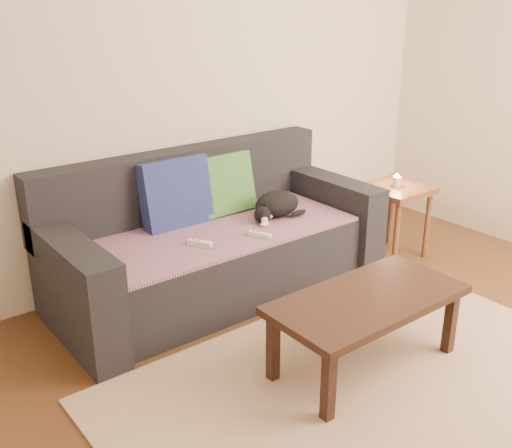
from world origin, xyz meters
name	(u,v)px	position (x,y,z in m)	size (l,w,h in m)	color
ground	(406,410)	(0.00, 0.00, 0.00)	(4.50, 4.50, 0.00)	brown
back_wall	(172,79)	(0.00, 2.00, 1.30)	(4.50, 0.04, 2.60)	beige
sofa	(214,244)	(0.00, 1.57, 0.31)	(2.10, 0.94, 0.87)	#232328
throw_blanket	(222,231)	(0.00, 1.48, 0.43)	(1.66, 0.74, 0.02)	#46284B
cushion_navy	(176,195)	(-0.16, 1.74, 0.63)	(0.45, 0.11, 0.45)	#121450
cushion_green	(226,184)	(0.22, 1.74, 0.63)	(0.39, 0.10, 0.39)	#0C4D45
cat	(276,205)	(0.42, 1.46, 0.52)	(0.41, 0.32, 0.16)	black
wii_remote_a	(200,243)	(-0.25, 1.35, 0.46)	(0.15, 0.04, 0.03)	white
wii_remote_b	(259,235)	(0.11, 1.24, 0.46)	(0.15, 0.04, 0.03)	white
side_table	(395,199)	(1.32, 1.21, 0.44)	(0.43, 0.43, 0.53)	brown
candle	(397,181)	(1.32, 1.21, 0.57)	(0.06, 0.06, 0.09)	beige
rug	(381,393)	(0.00, 0.15, 0.01)	(2.50, 1.80, 0.01)	tan
coffee_table	(367,305)	(0.11, 0.37, 0.35)	(1.02, 0.51, 0.41)	black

